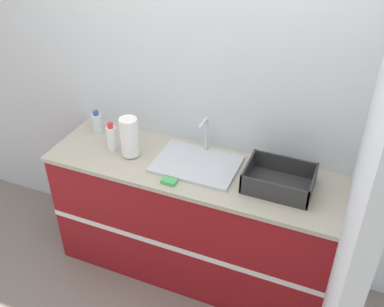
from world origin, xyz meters
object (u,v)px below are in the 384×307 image
at_px(paper_towel_roll, 129,137).
at_px(bottle_clear, 97,123).
at_px(sink, 197,162).
at_px(dish_rack, 279,181).
at_px(bottle_white_spray, 112,138).

distance_m(paper_towel_roll, bottle_clear, 0.39).
xyz_separation_m(sink, paper_towel_roll, (-0.44, -0.06, 0.12)).
distance_m(dish_rack, bottle_clear, 1.33).
distance_m(sink, bottle_white_spray, 0.59).
xyz_separation_m(dish_rack, bottle_white_spray, (-1.11, -0.02, 0.05)).
relative_size(sink, bottle_white_spray, 2.60).
xyz_separation_m(sink, dish_rack, (0.53, -0.03, 0.03)).
height_order(dish_rack, bottle_clear, bottle_clear).
height_order(dish_rack, bottle_white_spray, bottle_white_spray).
bearing_deg(dish_rack, paper_towel_roll, -177.75).
bearing_deg(bottle_white_spray, bottle_clear, 144.62).
bearing_deg(sink, paper_towel_roll, -171.73).
distance_m(sink, paper_towel_roll, 0.46).
bearing_deg(paper_towel_roll, bottle_clear, 155.44).
distance_m(paper_towel_roll, dish_rack, 0.97).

